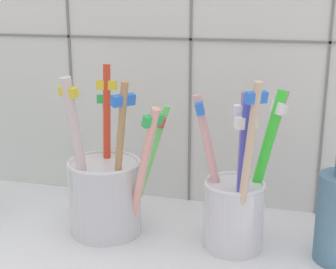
# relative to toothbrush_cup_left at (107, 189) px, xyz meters

# --- Properties ---
(counter_slab) EXTENTS (0.64, 0.22, 0.02)m
(counter_slab) POSITION_rel_toothbrush_cup_left_xyz_m (0.07, -0.00, -0.06)
(counter_slab) COLOR silver
(counter_slab) RESTS_ON ground
(tile_wall_back) EXTENTS (0.64, 0.02, 0.45)m
(tile_wall_back) POSITION_rel_toothbrush_cup_left_xyz_m (0.07, 0.12, 0.15)
(tile_wall_back) COLOR silver
(tile_wall_back) RESTS_ON ground
(toothbrush_cup_left) EXTENTS (0.12, 0.10, 0.19)m
(toothbrush_cup_left) POSITION_rel_toothbrush_cup_left_xyz_m (0.00, 0.00, 0.00)
(toothbrush_cup_left) COLOR silver
(toothbrush_cup_left) RESTS_ON counter_slab
(toothbrush_cup_right) EXTENTS (0.10, 0.11, 0.19)m
(toothbrush_cup_right) POSITION_rel_toothbrush_cup_left_xyz_m (0.15, 0.00, 0.00)
(toothbrush_cup_right) COLOR silver
(toothbrush_cup_right) RESTS_ON counter_slab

